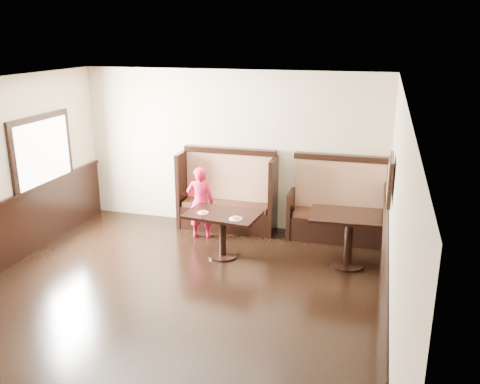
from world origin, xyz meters
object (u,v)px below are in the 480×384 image
at_px(booth_neighbor, 338,212).
at_px(table_main, 222,223).
at_px(booth_main, 228,200).
at_px(table_neighbor, 349,228).
at_px(child, 200,203).

height_order(booth_neighbor, table_main, booth_neighbor).
relative_size(booth_neighbor, table_main, 1.38).
distance_m(booth_main, table_main, 1.25).
xyz_separation_m(table_main, table_neighbor, (1.92, 0.20, 0.06)).
bearing_deg(table_main, booth_neighbor, 42.39).
distance_m(booth_main, booth_neighbor, 1.95).
bearing_deg(booth_neighbor, table_neighbor, -75.72).
xyz_separation_m(booth_main, table_neighbor, (2.21, -1.02, 0.08)).
bearing_deg(child, table_neighbor, 155.84).
relative_size(booth_main, table_main, 1.46).
bearing_deg(child, table_main, 118.64).
bearing_deg(booth_neighbor, booth_main, 179.95).
relative_size(booth_main, child, 1.39).
distance_m(booth_neighbor, table_neighbor, 1.06).
relative_size(booth_neighbor, table_neighbor, 1.36).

